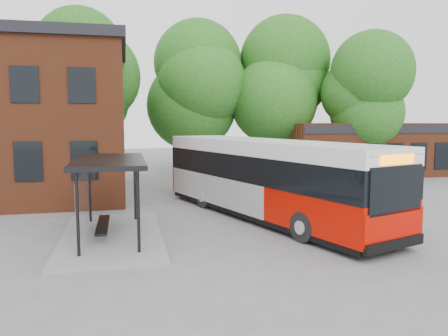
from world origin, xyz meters
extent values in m
plane|color=slate|center=(0.00, 0.00, 0.00)|extent=(100.00, 100.00, 0.00)
imported|color=black|center=(6.90, 9.96, 0.42)|extent=(1.65, 0.79, 0.83)
imported|color=#353129|center=(7.86, 9.39, 0.45)|extent=(1.52, 0.57, 0.89)
imported|color=#212128|center=(8.45, 10.21, 0.40)|extent=(1.61, 1.10, 0.80)
imported|color=black|center=(9.48, 10.49, 0.54)|extent=(1.87, 0.90, 1.08)
imported|color=black|center=(9.37, 10.50, 0.46)|extent=(1.79, 0.81, 0.91)
imported|color=#39302A|center=(10.99, 9.49, 0.43)|extent=(1.72, 1.18, 0.85)
imported|color=black|center=(11.23, 9.55, 0.46)|extent=(1.58, 0.74, 0.91)
camera|label=1|loc=(-3.94, -16.90, 4.23)|focal=35.00mm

